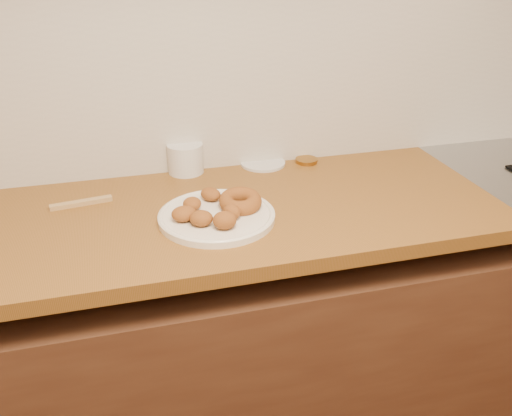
% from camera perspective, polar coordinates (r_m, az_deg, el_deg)
% --- Properties ---
extents(wall_back, '(4.00, 0.02, 2.70)m').
position_cam_1_polar(wall_back, '(1.69, 2.81, 19.60)').
color(wall_back, '#BEAA91').
rests_on(wall_back, ground).
extents(base_cabinet, '(3.60, 0.60, 0.77)m').
position_cam_1_polar(base_cabinet, '(1.81, 5.16, -13.68)').
color(base_cabinet, '#52311D').
rests_on(base_cabinet, floor).
extents(butcher_block, '(2.30, 0.62, 0.04)m').
position_cam_1_polar(butcher_block, '(1.46, -18.77, -2.49)').
color(butcher_block, brown).
rests_on(butcher_block, base_cabinet).
extents(backsplash, '(3.60, 0.02, 0.60)m').
position_cam_1_polar(backsplash, '(1.70, 2.82, 14.53)').
color(backsplash, beige).
rests_on(backsplash, wall_back).
extents(donut_plate, '(0.30, 0.30, 0.02)m').
position_cam_1_polar(donut_plate, '(1.40, -4.16, -0.90)').
color(donut_plate, white).
rests_on(donut_plate, butcher_block).
extents(ring_donut, '(0.12, 0.12, 0.05)m').
position_cam_1_polar(ring_donut, '(1.42, -1.68, 0.75)').
color(ring_donut, brown).
rests_on(ring_donut, donut_plate).
extents(fried_dough_chunks, '(0.18, 0.24, 0.04)m').
position_cam_1_polar(fried_dough_chunks, '(1.37, -5.22, -0.32)').
color(fried_dough_chunks, brown).
rests_on(fried_dough_chunks, donut_plate).
extents(plastic_tub, '(0.13, 0.13, 0.09)m').
position_cam_1_polar(plastic_tub, '(1.69, -7.44, 5.22)').
color(plastic_tub, silver).
rests_on(plastic_tub, butcher_block).
extents(tub_lid, '(0.17, 0.17, 0.01)m').
position_cam_1_polar(tub_lid, '(1.75, 0.73, 4.75)').
color(tub_lid, silver).
rests_on(tub_lid, butcher_block).
extents(brass_jar_lid, '(0.09, 0.09, 0.01)m').
position_cam_1_polar(brass_jar_lid, '(1.77, 5.33, 5.00)').
color(brass_jar_lid, olive).
rests_on(brass_jar_lid, butcher_block).
extents(wooden_utensil, '(0.17, 0.04, 0.01)m').
position_cam_1_polar(wooden_utensil, '(1.55, -17.92, 0.52)').
color(wooden_utensil, tan).
rests_on(wooden_utensil, butcher_block).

